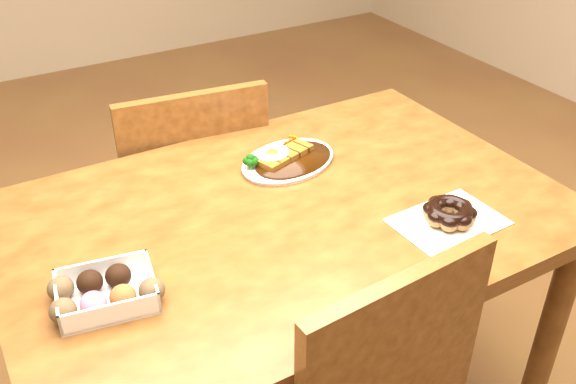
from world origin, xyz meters
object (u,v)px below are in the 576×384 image
chair_far (191,199)px  pon_de_ring (449,213)px  table (286,246)px  katsu_curry_plate (286,159)px  donut_box (104,291)px

chair_far → pon_de_ring: chair_far is taller
pon_de_ring → chair_far: bearing=111.3°
table → chair_far: 0.56m
chair_far → pon_de_ring: bearing=118.7°
pon_de_ring → katsu_curry_plate: bearing=114.1°
donut_box → pon_de_ring: (0.69, -0.12, -0.00)m
katsu_curry_plate → table: bearing=-120.3°
chair_far → donut_box: 0.80m
chair_far → donut_box: bearing=64.8°
table → pon_de_ring: size_ratio=5.20×
chair_far → katsu_curry_plate: bearing=115.6°
katsu_curry_plate → pon_de_ring: size_ratio=1.22×
pon_de_ring → table: bearing=142.2°
table → chair_far: chair_far is taller
chair_far → donut_box: chair_far is taller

